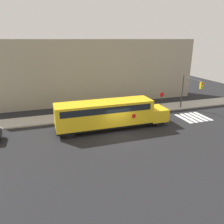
% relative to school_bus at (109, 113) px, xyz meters
% --- Properties ---
extents(ground_plane, '(60.00, 60.00, 0.00)m').
position_rel_school_bus_xyz_m(ground_plane, '(0.59, -1.83, -1.72)').
color(ground_plane, black).
extents(sidewalk_strip, '(44.00, 3.00, 0.15)m').
position_rel_school_bus_xyz_m(sidewalk_strip, '(0.59, 4.67, -1.65)').
color(sidewalk_strip, '#B2ADA3').
rests_on(sidewalk_strip, ground).
extents(building_backdrop, '(32.00, 4.00, 8.97)m').
position_rel_school_bus_xyz_m(building_backdrop, '(0.59, 11.17, 2.76)').
color(building_backdrop, '#9E937F').
rests_on(building_backdrop, ground).
extents(crosswalk_stripes, '(3.30, 3.20, 0.01)m').
position_rel_school_bus_xyz_m(crosswalk_stripes, '(10.77, 0.17, -1.72)').
color(crosswalk_stripes, white).
rests_on(crosswalk_stripes, ground).
extents(school_bus, '(11.89, 2.57, 2.99)m').
position_rel_school_bus_xyz_m(school_bus, '(0.00, 0.00, 0.00)').
color(school_bus, yellow).
rests_on(school_bus, ground).
extents(stop_sign, '(0.61, 0.10, 2.53)m').
position_rel_school_bus_xyz_m(stop_sign, '(8.25, 3.51, -0.09)').
color(stop_sign, '#38383A').
rests_on(stop_sign, ground).
extents(traffic_light, '(0.28, 3.69, 4.54)m').
position_rel_school_bus_xyz_m(traffic_light, '(11.44, 2.42, 1.35)').
color(traffic_light, '#38383A').
rests_on(traffic_light, ground).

